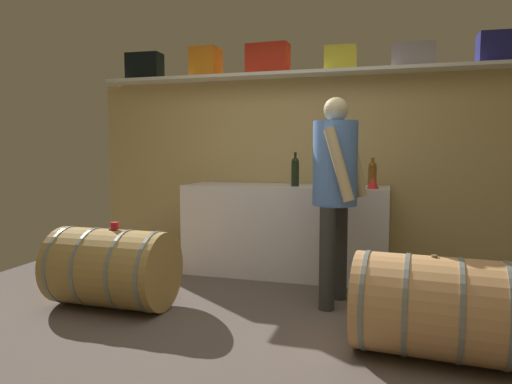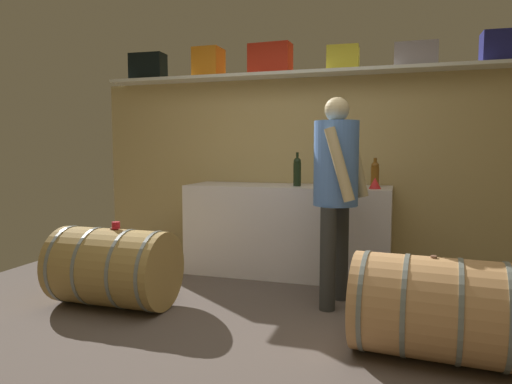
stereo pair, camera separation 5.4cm
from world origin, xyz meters
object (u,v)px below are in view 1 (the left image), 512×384
at_px(toolcase_black, 145,67).
at_px(toolcase_yellow, 341,59).
at_px(wine_bottle_dark, 295,171).
at_px(toolcase_grey, 413,56).
at_px(wine_glass, 349,176).
at_px(winemaker_pouring, 336,179).
at_px(wine_bottle_amber, 372,173).
at_px(wine_bottle_green, 337,174).
at_px(toolcase_red, 268,59).
at_px(toolcase_navy, 502,48).
at_px(work_cabinet, 285,230).
at_px(wine_barrel_near, 112,268).
at_px(toolcase_orange, 206,63).
at_px(wine_barrel_far, 432,307).
at_px(red_funnel, 373,183).
at_px(tasting_cup, 115,226).

distance_m(toolcase_black, toolcase_yellow, 2.15).
bearing_deg(wine_bottle_dark, toolcase_grey, 14.19).
distance_m(wine_glass, winemaker_pouring, 0.98).
bearing_deg(winemaker_pouring, wine_bottle_amber, 177.36).
bearing_deg(wine_bottle_green, toolcase_grey, 26.36).
distance_m(toolcase_red, toolcase_yellow, 0.74).
distance_m(toolcase_navy, work_cabinet, 2.58).
distance_m(toolcase_black, wine_barrel_near, 2.47).
bearing_deg(toolcase_yellow, toolcase_navy, -2.23).
xyz_separation_m(toolcase_orange, work_cabinet, (0.92, -0.22, -1.72)).
relative_size(toolcase_yellow, wine_bottle_dark, 0.92).
xyz_separation_m(toolcase_black, wine_barrel_near, (0.54, -1.54, -1.85)).
xyz_separation_m(wine_barrel_near, wine_barrel_far, (2.37, -0.25, -0.00)).
bearing_deg(toolcase_red, wine_bottle_green, -20.23).
bearing_deg(red_funnel, work_cabinet, 171.52).
bearing_deg(wine_glass, tasting_cup, -137.49).
relative_size(toolcase_yellow, wine_bottle_green, 1.06).
height_order(toolcase_orange, wine_bottle_amber, toolcase_orange).
distance_m(wine_barrel_near, wine_barrel_far, 2.38).
relative_size(wine_barrel_far, tasting_cup, 15.14).
distance_m(toolcase_yellow, red_funnel, 1.28).
distance_m(toolcase_red, red_funnel, 1.67).
bearing_deg(red_funnel, toolcase_grey, 46.60).
relative_size(toolcase_yellow, wine_barrel_near, 0.32).
relative_size(work_cabinet, wine_glass, 14.96).
bearing_deg(toolcase_red, toolcase_orange, -176.99).
bearing_deg(tasting_cup, toolcase_orange, 84.35).
distance_m(toolcase_black, tasting_cup, 2.23).
distance_m(toolcase_yellow, toolcase_navy, 1.43).
bearing_deg(wine_bottle_dark, wine_bottle_amber, 13.22).
bearing_deg(toolcase_black, tasting_cup, -72.34).
xyz_separation_m(toolcase_black, wine_bottle_dark, (1.76, -0.27, -1.12)).
height_order(wine_bottle_dark, wine_bottle_amber, wine_bottle_dark).
xyz_separation_m(toolcase_black, winemaker_pouring, (2.23, -0.99, -1.14)).
height_order(toolcase_grey, wine_bottle_dark, toolcase_grey).
bearing_deg(red_funnel, toolcase_orange, 168.95).
xyz_separation_m(wine_bottle_amber, wine_glass, (-0.23, 0.09, -0.04)).
bearing_deg(toolcase_red, toolcase_navy, 3.01).
relative_size(toolcase_black, red_funnel, 3.48).
bearing_deg(wine_glass, work_cabinet, -160.57).
height_order(work_cabinet, wine_barrel_far, work_cabinet).
bearing_deg(toolcase_navy, winemaker_pouring, -145.36).
xyz_separation_m(toolcase_navy, wine_barrel_far, (-0.66, -1.79, -1.84)).
bearing_deg(tasting_cup, winemaker_pouring, 18.32).
bearing_deg(toolcase_orange, toolcase_grey, 1.22).
distance_m(wine_bottle_dark, wine_glass, 0.56).
height_order(work_cabinet, wine_bottle_dark, wine_bottle_dark).
distance_m(wine_bottle_dark, red_funnel, 0.75).
distance_m(wine_bottle_green, red_funnel, 0.34).
distance_m(red_funnel, wine_barrel_far, 1.63).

